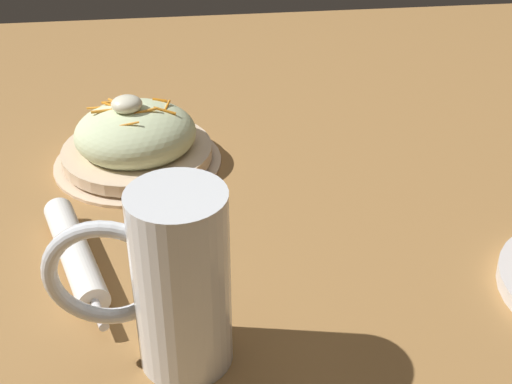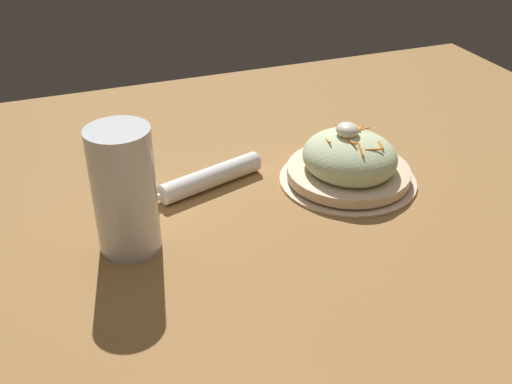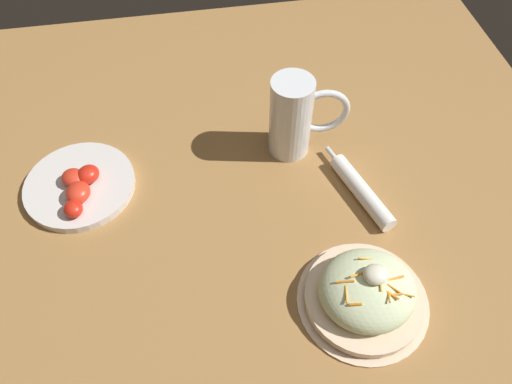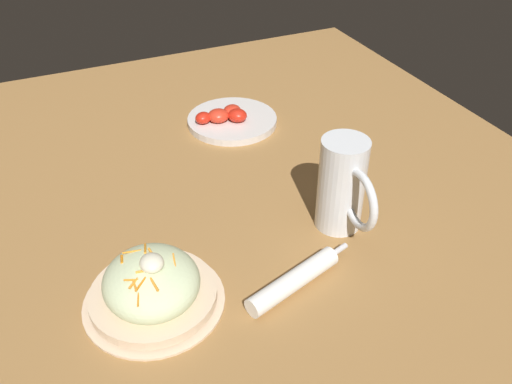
# 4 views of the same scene
# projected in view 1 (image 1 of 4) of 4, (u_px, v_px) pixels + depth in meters

# --- Properties ---
(ground_plane) EXTENTS (1.43, 1.43, 0.00)m
(ground_plane) POSITION_uv_depth(u_px,v_px,m) (311.00, 216.00, 0.82)
(ground_plane) COLOR #9E703D
(salad_plate) EXTENTS (0.21, 0.21, 0.10)m
(salad_plate) POSITION_uv_depth(u_px,v_px,m) (136.00, 141.00, 0.90)
(salad_plate) COLOR beige
(salad_plate) RESTS_ON ground_plane
(beer_mug) EXTENTS (0.15, 0.08, 0.17)m
(beer_mug) POSITION_uv_depth(u_px,v_px,m) (177.00, 289.00, 0.59)
(beer_mug) COLOR white
(beer_mug) RESTS_ON ground_plane
(napkin_roll) EXTENTS (0.08, 0.20, 0.03)m
(napkin_roll) POSITION_uv_depth(u_px,v_px,m) (75.00, 253.00, 0.73)
(napkin_roll) COLOR white
(napkin_roll) RESTS_ON ground_plane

